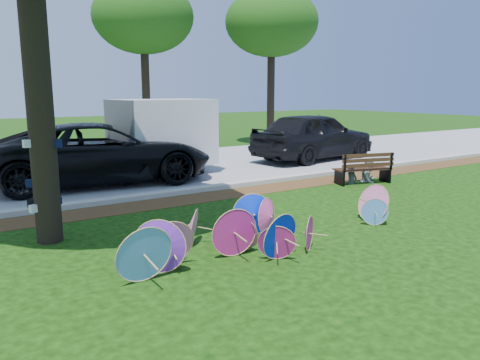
# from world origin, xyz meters

# --- Properties ---
(ground) EXTENTS (90.00, 90.00, 0.00)m
(ground) POSITION_xyz_m (0.00, 0.00, 0.00)
(ground) COLOR black
(ground) RESTS_ON ground
(mulch_strip) EXTENTS (90.00, 1.00, 0.01)m
(mulch_strip) POSITION_xyz_m (0.00, 4.50, 0.01)
(mulch_strip) COLOR #472D16
(mulch_strip) RESTS_ON ground
(curb) EXTENTS (90.00, 0.30, 0.12)m
(curb) POSITION_xyz_m (0.00, 5.20, 0.06)
(curb) COLOR #B7B5AD
(curb) RESTS_ON ground
(street) EXTENTS (90.00, 8.00, 0.01)m
(street) POSITION_xyz_m (0.00, 9.35, 0.01)
(street) COLOR gray
(street) RESTS_ON ground
(parasol_pile) EXTENTS (5.75, 2.02, 0.85)m
(parasol_pile) POSITION_xyz_m (-0.32, 0.63, 0.37)
(parasol_pile) COLOR #C2237C
(parasol_pile) RESTS_ON ground
(black_van) EXTENTS (6.50, 3.53, 1.73)m
(black_van) POSITION_xyz_m (-0.50, 7.70, 0.86)
(black_van) COLOR black
(black_van) RESTS_ON ground
(dark_pickup) EXTENTS (5.61, 2.88, 1.83)m
(dark_pickup) POSITION_xyz_m (7.80, 8.02, 0.91)
(dark_pickup) COLOR black
(dark_pickup) RESTS_ON ground
(cargo_trailer) EXTENTS (3.15, 2.22, 2.66)m
(cargo_trailer) POSITION_xyz_m (1.58, 8.09, 1.33)
(cargo_trailer) COLOR silver
(cargo_trailer) RESTS_ON ground
(park_bench) EXTENTS (1.79, 1.05, 0.88)m
(park_bench) POSITION_xyz_m (5.76, 3.67, 0.44)
(park_bench) COLOR black
(park_bench) RESTS_ON ground
(person_left) EXTENTS (0.43, 0.31, 1.07)m
(person_left) POSITION_xyz_m (5.41, 3.72, 0.54)
(person_left) COLOR #363E49
(person_left) RESTS_ON ground
(person_right) EXTENTS (0.74, 0.65, 1.29)m
(person_right) POSITION_xyz_m (6.11, 3.72, 0.64)
(person_right) COLOR #B4B3BC
(person_right) RESTS_ON ground
(bg_trees) EXTENTS (19.41, 6.07, 7.40)m
(bg_trees) POSITION_xyz_m (2.51, 14.06, 5.77)
(bg_trees) COLOR black
(bg_trees) RESTS_ON ground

